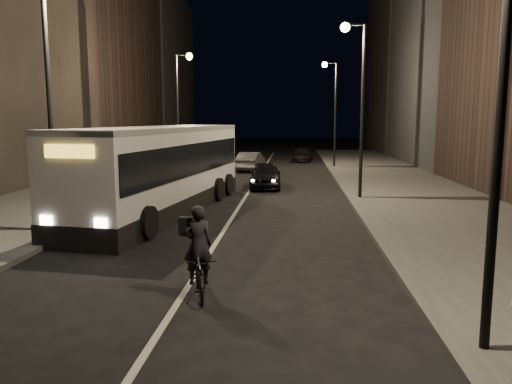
% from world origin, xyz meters
% --- Properties ---
extents(ground, '(180.00, 180.00, 0.00)m').
position_xyz_m(ground, '(0.00, 0.00, 0.00)').
color(ground, black).
rests_on(ground, ground).
extents(sidewalk_right, '(7.00, 70.00, 0.16)m').
position_xyz_m(sidewalk_right, '(8.50, 14.00, 0.08)').
color(sidewalk_right, '#363633').
rests_on(sidewalk_right, ground).
extents(sidewalk_left, '(7.00, 70.00, 0.16)m').
position_xyz_m(sidewalk_left, '(-8.50, 14.00, 0.08)').
color(sidewalk_left, '#363633').
rests_on(sidewalk_left, ground).
extents(building_row_right, '(8.00, 61.00, 21.00)m').
position_xyz_m(building_row_right, '(16.00, 27.50, 10.50)').
color(building_row_right, black).
rests_on(building_row_right, ground).
extents(building_row_left, '(8.00, 61.00, 22.00)m').
position_xyz_m(building_row_left, '(-16.00, 28.50, 11.00)').
color(building_row_left, black).
rests_on(building_row_left, ground).
extents(streetlight_right_near, '(1.20, 0.44, 8.12)m').
position_xyz_m(streetlight_right_near, '(5.33, -4.00, 5.36)').
color(streetlight_right_near, black).
rests_on(streetlight_right_near, sidewalk_right).
extents(streetlight_right_mid, '(1.20, 0.44, 8.12)m').
position_xyz_m(streetlight_right_mid, '(5.33, 12.00, 5.36)').
color(streetlight_right_mid, black).
rests_on(streetlight_right_mid, sidewalk_right).
extents(streetlight_right_far, '(1.20, 0.44, 8.12)m').
position_xyz_m(streetlight_right_far, '(5.33, 28.00, 5.36)').
color(streetlight_right_far, black).
rests_on(streetlight_right_far, sidewalk_right).
extents(streetlight_left_near, '(1.20, 0.44, 8.12)m').
position_xyz_m(streetlight_left_near, '(-5.33, 4.00, 5.36)').
color(streetlight_left_near, black).
rests_on(streetlight_left_near, sidewalk_left).
extents(streetlight_left_far, '(1.20, 0.44, 8.12)m').
position_xyz_m(streetlight_left_far, '(-5.33, 22.00, 5.36)').
color(streetlight_left_far, black).
rests_on(streetlight_left_far, sidewalk_left).
extents(city_bus, '(4.57, 13.48, 3.57)m').
position_xyz_m(city_bus, '(-3.04, 8.29, 1.94)').
color(city_bus, silver).
rests_on(city_bus, ground).
extents(cyclist_on_bicycle, '(1.07, 1.91, 2.08)m').
position_xyz_m(cyclist_on_bicycle, '(0.40, -1.60, 0.69)').
color(cyclist_on_bicycle, black).
rests_on(cyclist_on_bicycle, ground).
extents(car_near, '(1.87, 4.32, 1.45)m').
position_xyz_m(car_near, '(0.80, 16.10, 0.73)').
color(car_near, black).
rests_on(car_near, ground).
extents(car_mid, '(1.99, 4.44, 1.41)m').
position_xyz_m(car_mid, '(-0.87, 25.44, 0.71)').
color(car_mid, '#38383B').
rests_on(car_mid, ground).
extents(car_far, '(2.13, 4.44, 1.25)m').
position_xyz_m(car_far, '(3.17, 34.16, 0.62)').
color(car_far, black).
rests_on(car_far, ground).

